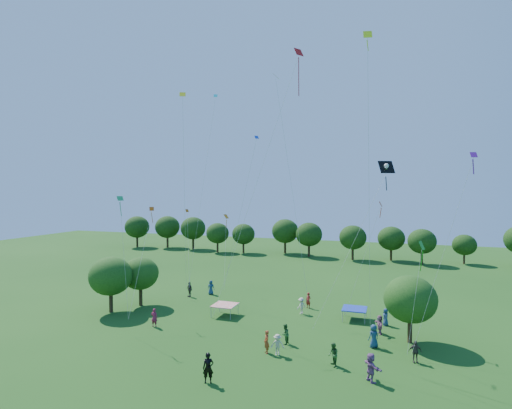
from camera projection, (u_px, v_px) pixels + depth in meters
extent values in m
cylinder|color=#422B19|center=(111.00, 303.00, 39.86)|extent=(0.38, 0.38, 1.83)
ellipsoid|color=#235016|center=(111.00, 276.00, 39.76)|extent=(4.25, 4.25, 3.82)
cylinder|color=#422B19|center=(141.00, 297.00, 42.17)|extent=(0.37, 0.37, 1.80)
ellipsoid|color=#235016|center=(140.00, 273.00, 42.09)|extent=(3.78, 3.78, 3.41)
cylinder|color=#422B19|center=(410.00, 332.00, 31.83)|extent=(0.36, 0.36, 1.75)
ellipsoid|color=#235016|center=(410.00, 299.00, 31.74)|extent=(4.13, 4.13, 3.72)
cylinder|color=#422B19|center=(137.00, 242.00, 85.73)|extent=(0.44, 0.44, 2.15)
ellipsoid|color=#1B3E11|center=(137.00, 227.00, 85.62)|extent=(5.17, 5.17, 4.65)
cylinder|color=#422B19|center=(168.00, 242.00, 85.19)|extent=(0.45, 0.45, 2.17)
ellipsoid|color=#1B3E11|center=(167.00, 227.00, 85.08)|extent=(5.22, 5.22, 4.70)
cylinder|color=#422B19|center=(193.00, 244.00, 82.83)|extent=(0.44, 0.44, 2.15)
ellipsoid|color=#1B3E11|center=(193.00, 228.00, 82.72)|extent=(5.17, 5.17, 4.65)
cylinder|color=#422B19|center=(218.00, 248.00, 78.55)|extent=(0.38, 0.38, 1.87)
ellipsoid|color=#1B3E11|center=(218.00, 233.00, 78.45)|extent=(4.48, 4.48, 4.03)
cylinder|color=#422B19|center=(243.00, 248.00, 77.44)|extent=(0.38, 0.38, 1.84)
ellipsoid|color=#1B3E11|center=(243.00, 234.00, 77.35)|extent=(4.42, 4.42, 3.98)
cylinder|color=#422B19|center=(285.00, 248.00, 77.21)|extent=(0.44, 0.44, 2.14)
ellipsoid|color=#1B3E11|center=(285.00, 231.00, 77.09)|extent=(5.14, 5.14, 4.63)
cylinder|color=#422B19|center=(309.00, 251.00, 73.50)|extent=(0.42, 0.42, 2.03)
ellipsoid|color=#1B3E11|center=(309.00, 234.00, 73.40)|extent=(4.86, 4.86, 4.37)
cylinder|color=#422B19|center=(353.00, 254.00, 69.87)|extent=(0.40, 0.40, 1.96)
ellipsoid|color=#1B3E11|center=(353.00, 237.00, 69.77)|extent=(4.71, 4.71, 4.24)
cylinder|color=#422B19|center=(391.00, 255.00, 69.26)|extent=(0.39, 0.39, 1.91)
ellipsoid|color=#1B3E11|center=(391.00, 238.00, 69.16)|extent=(4.59, 4.59, 4.13)
cylinder|color=#422B19|center=(422.00, 259.00, 65.66)|extent=(0.39, 0.39, 1.89)
ellipsoid|color=#1B3E11|center=(422.00, 241.00, 65.56)|extent=(4.54, 4.54, 4.08)
cylinder|color=#422B19|center=(464.00, 259.00, 65.91)|extent=(0.33, 0.33, 1.58)
ellipsoid|color=#1B3E11|center=(464.00, 245.00, 65.83)|extent=(3.80, 3.80, 3.42)
cube|color=red|center=(225.00, 305.00, 38.71)|extent=(2.20, 2.20, 0.08)
cylinder|color=#999999|center=(211.00, 312.00, 38.10)|extent=(0.05, 0.05, 1.10)
cylinder|color=#999999|center=(230.00, 314.00, 37.46)|extent=(0.05, 0.05, 1.10)
cylinder|color=#999999|center=(220.00, 306.00, 39.99)|extent=(0.05, 0.05, 1.10)
cylinder|color=#999999|center=(238.00, 308.00, 39.35)|extent=(0.05, 0.05, 1.10)
cube|color=#1932A7|center=(355.00, 309.00, 37.46)|extent=(2.20, 2.20, 0.08)
cylinder|color=#999999|center=(342.00, 316.00, 36.86)|extent=(0.05, 0.05, 1.10)
cylinder|color=#999999|center=(365.00, 318.00, 36.21)|extent=(0.05, 0.05, 1.10)
cylinder|color=#999999|center=(345.00, 310.00, 38.75)|extent=(0.05, 0.05, 1.10)
cylinder|color=#999999|center=(366.00, 312.00, 38.10)|extent=(0.05, 0.05, 1.10)
imported|color=black|center=(208.00, 368.00, 25.16)|extent=(0.83, 0.69, 1.91)
imported|color=navy|center=(211.00, 287.00, 46.65)|extent=(0.88, 0.58, 1.65)
imported|color=maroon|center=(154.00, 318.00, 35.57)|extent=(0.66, 0.47, 1.64)
imported|color=#2C5926|center=(333.00, 355.00, 27.53)|extent=(0.75, 0.91, 1.63)
imported|color=#BBB496|center=(277.00, 345.00, 29.41)|extent=(1.09, 0.67, 1.56)
imported|color=#433735|center=(189.00, 289.00, 45.62)|extent=(1.10, 0.88, 1.71)
imported|color=#91557A|center=(380.00, 325.00, 33.73)|extent=(1.04, 1.60, 1.61)
imported|color=navy|center=(386.00, 317.00, 35.89)|extent=(0.57, 0.83, 1.54)
imported|color=maroon|center=(308.00, 300.00, 41.18)|extent=(0.71, 0.61, 1.61)
imported|color=#2A5A26|center=(285.00, 334.00, 31.53)|extent=(0.51, 0.82, 1.59)
imported|color=beige|center=(301.00, 306.00, 39.27)|extent=(0.97, 1.14, 1.61)
imported|color=#3A352F|center=(415.00, 352.00, 28.15)|extent=(0.98, 0.60, 1.56)
imported|color=#8A538E|center=(371.00, 367.00, 25.33)|extent=(1.54, 1.73, 1.84)
imported|color=navy|center=(374.00, 336.00, 30.84)|extent=(0.99, 0.93, 1.79)
imported|color=#9C3B1C|center=(267.00, 342.00, 29.78)|extent=(0.70, 0.75, 1.69)
cube|color=black|center=(386.00, 167.00, 33.33)|extent=(1.42, 1.17, 1.07)
cube|color=black|center=(386.00, 184.00, 33.43)|extent=(0.14, 0.27, 1.18)
sphere|color=white|center=(386.00, 166.00, 33.27)|extent=(0.39, 0.39, 0.39)
cylinder|color=white|center=(386.00, 169.00, 33.28)|extent=(0.27, 0.54, 0.35)
cylinder|color=white|center=(386.00, 169.00, 33.28)|extent=(0.27, 0.54, 0.35)
cylinder|color=beige|center=(351.00, 249.00, 32.32)|extent=(5.32, 4.47, 12.31)
cube|color=red|center=(299.00, 52.00, 32.19)|extent=(0.75, 0.84, 0.66)
cube|color=red|center=(299.00, 77.00, 32.30)|extent=(0.17, 0.64, 2.94)
cylinder|color=beige|center=(254.00, 190.00, 33.27)|extent=(7.27, 1.04, 21.74)
cube|color=#DD5A0D|center=(187.00, 211.00, 49.06)|extent=(0.38, 0.45, 0.35)
cylinder|color=beige|center=(188.00, 248.00, 46.82)|extent=(2.55, 4.19, 8.23)
cube|color=orange|center=(226.00, 216.00, 48.89)|extent=(0.50, 0.70, 0.51)
cube|color=orange|center=(226.00, 224.00, 48.97)|extent=(0.18, 0.22, 0.98)
cylinder|color=beige|center=(225.00, 252.00, 46.25)|extent=(1.97, 5.23, 7.43)
cube|color=yellow|center=(183.00, 94.00, 38.97)|extent=(0.70, 0.61, 0.48)
cylinder|color=beige|center=(185.00, 199.00, 41.89)|extent=(2.30, 4.67, 20.03)
cube|color=#1A8F4C|center=(120.00, 198.00, 34.55)|extent=(0.58, 0.61, 0.39)
cube|color=#1A8F4C|center=(121.00, 209.00, 34.63)|extent=(0.11, 0.28, 1.20)
cylinder|color=beige|center=(124.00, 259.00, 34.17)|extent=(1.29, 0.78, 9.97)
cube|color=blue|center=(257.00, 137.00, 39.84)|extent=(0.46, 0.47, 0.32)
cylinder|color=beige|center=(239.00, 218.00, 41.74)|extent=(4.48, 1.93, 16.03)
cube|color=purple|center=(474.00, 155.00, 24.25)|extent=(0.44, 0.33, 0.34)
cube|color=purple|center=(473.00, 167.00, 24.33)|extent=(0.15, 0.22, 0.93)
cylinder|color=beige|center=(441.00, 260.00, 25.31)|extent=(3.36, 0.63, 12.88)
cube|color=silver|center=(276.00, 76.00, 37.40)|extent=(0.55, 0.70, 0.46)
cylinder|color=beige|center=(292.00, 192.00, 38.21)|extent=(2.85, 1.89, 21.36)
cube|color=#0EBED2|center=(216.00, 96.00, 46.71)|extent=(0.52, 0.42, 0.37)
cylinder|color=beige|center=(202.00, 190.00, 45.76)|extent=(1.84, 3.46, 21.79)
cube|color=#E9540D|center=(152.00, 209.00, 38.87)|extent=(0.48, 0.44, 0.37)
cube|color=#E9540D|center=(152.00, 217.00, 38.94)|extent=(0.10, 0.26, 1.13)
cylinder|color=beige|center=(141.00, 261.00, 36.26)|extent=(1.25, 5.45, 8.91)
cube|color=#FF440D|center=(381.00, 204.00, 33.86)|extent=(0.29, 0.51, 0.44)
cube|color=#FF440D|center=(381.00, 213.00, 33.93)|extent=(0.17, 0.19, 0.87)
cylinder|color=beige|center=(363.00, 261.00, 34.30)|extent=(2.87, 0.43, 9.51)
cube|color=#E4FF16|center=(368.00, 34.00, 26.41)|extent=(0.62, 0.38, 0.53)
cube|color=#E4FF16|center=(368.00, 45.00, 26.49)|extent=(0.14, 0.17, 0.69)
cylinder|color=beige|center=(369.00, 196.00, 27.64)|extent=(0.30, 1.91, 20.98)
cube|color=#1A8B19|center=(422.00, 246.00, 26.29)|extent=(0.45, 0.66, 0.56)
cube|color=#1A8B19|center=(422.00, 261.00, 26.38)|extent=(0.19, 0.29, 1.34)
cylinder|color=beige|center=(414.00, 302.00, 26.33)|extent=(0.85, 0.51, 6.98)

